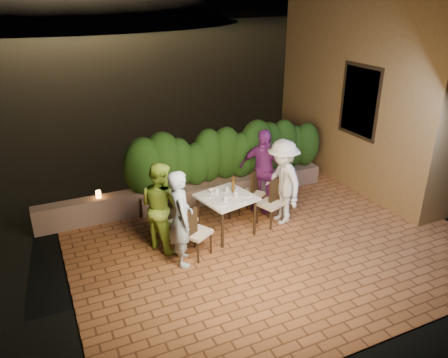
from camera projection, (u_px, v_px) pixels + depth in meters
ground at (279, 248)px, 7.71m from camera, size 400.00×400.00×0.00m
terrace_floor at (265, 237)px, 8.15m from camera, size 7.00×6.00×0.15m
building_wall at (376, 71)px, 9.76m from camera, size 1.60×5.00×5.00m
window_pane at (361, 101)px, 9.24m from camera, size 0.08×1.00×1.40m
window_frame at (360, 101)px, 9.24m from camera, size 0.06×1.15×1.55m
planter at (232, 186)px, 9.61m from camera, size 4.20×0.55×0.40m
hedge at (233, 154)px, 9.31m from camera, size 4.00×0.70×1.10m
parapet at (93, 211)px, 8.43m from camera, size 2.20×0.30×0.50m
hill at (61, 54)px, 59.98m from camera, size 52.00×40.00×22.00m
dining_table at (226, 215)px, 8.02m from camera, size 1.07×1.07×0.75m
plate_nw at (221, 204)px, 7.58m from camera, size 0.23×0.23×0.01m
plate_sw at (207, 196)px, 7.87m from camera, size 0.20×0.20×0.01m
plate_ne at (246, 195)px, 7.90m from camera, size 0.20×0.20×0.01m
plate_se at (231, 189)px, 8.16m from camera, size 0.21×0.21×0.01m
plate_centre at (227, 195)px, 7.90m from camera, size 0.23×0.23×0.01m
plate_front at (241, 201)px, 7.68m from camera, size 0.21×0.21×0.01m
glass_nw at (226, 199)px, 7.63m from camera, size 0.07×0.07×0.12m
glass_sw at (217, 191)px, 7.94m from camera, size 0.07×0.07×0.12m
glass_ne at (236, 194)px, 7.81m from camera, size 0.07×0.07×0.11m
glass_se at (227, 189)px, 8.01m from camera, size 0.06×0.06×0.11m
beer_bottle at (233, 184)px, 7.96m from camera, size 0.06×0.06×0.31m
bowl at (213, 191)px, 8.03m from camera, size 0.18×0.18×0.04m
chair_left_front at (196, 231)px, 7.29m from camera, size 0.58×0.58×0.92m
chair_left_back at (179, 216)px, 7.64m from camera, size 0.57×0.57×1.06m
chair_right_front at (270, 203)px, 8.30m from camera, size 0.53×0.53×0.89m
chair_right_back at (251, 194)px, 8.65m from camera, size 0.58×0.58×0.91m
diner_blue at (181, 218)px, 6.97m from camera, size 0.49×0.66×1.64m
diner_green at (161, 206)px, 7.41m from camera, size 0.89×0.96×1.60m
diner_white at (282, 182)px, 8.25m from camera, size 0.64×1.09×1.67m
diner_purple at (263, 171)px, 8.70m from camera, size 0.93×1.06×1.72m
parapet_lamp at (98, 194)px, 8.36m from camera, size 0.10×0.10×0.14m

